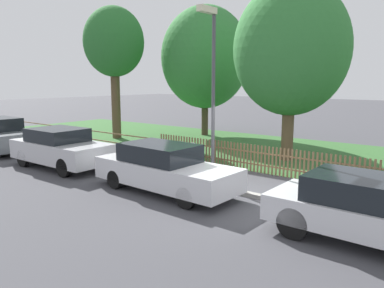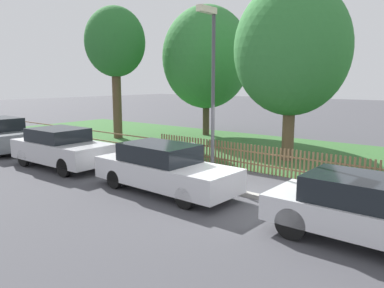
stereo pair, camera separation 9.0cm
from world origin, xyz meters
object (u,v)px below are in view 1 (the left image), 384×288
at_px(parked_car_black_saloon, 61,148).
at_px(tree_mid_park, 291,50).
at_px(parked_car_red_compact, 362,208).
at_px(tree_behind_motorcycle, 205,58).
at_px(parked_car_navy_estate, 164,168).
at_px(tree_nearest_kerb, 114,43).
at_px(street_lamp, 211,75).
at_px(covered_motorcycle, 182,152).

relative_size(parked_car_black_saloon, tree_mid_park, 0.60).
distance_m(parked_car_red_compact, tree_behind_motorcycle, 15.83).
distance_m(parked_car_navy_estate, tree_mid_park, 7.52).
xyz_separation_m(parked_car_black_saloon, parked_car_red_compact, (10.60, 0.02, -0.06)).
distance_m(tree_nearest_kerb, street_lamp, 10.96).
distance_m(parked_car_black_saloon, street_lamp, 6.52).
xyz_separation_m(parked_car_navy_estate, covered_motorcycle, (-1.35, 2.46, -0.06)).
relative_size(tree_nearest_kerb, tree_mid_park, 1.02).
height_order(tree_behind_motorcycle, street_lamp, tree_behind_motorcycle).
height_order(tree_nearest_kerb, tree_mid_park, tree_nearest_kerb).
relative_size(covered_motorcycle, tree_behind_motorcycle, 0.27).
xyz_separation_m(parked_car_black_saloon, street_lamp, (5.76, 1.59, 2.63)).
bearing_deg(parked_car_navy_estate, tree_behind_motorcycle, 122.08).
xyz_separation_m(parked_car_navy_estate, tree_mid_park, (0.90, 6.47, 3.73)).
bearing_deg(parked_car_black_saloon, tree_nearest_kerb, 122.28).
height_order(parked_car_black_saloon, covered_motorcycle, parked_car_black_saloon).
height_order(parked_car_red_compact, covered_motorcycle, parked_car_red_compact).
distance_m(parked_car_navy_estate, street_lamp, 3.13).
height_order(tree_mid_park, street_lamp, tree_mid_park).
bearing_deg(covered_motorcycle, parked_car_red_compact, -15.41).
relative_size(parked_car_navy_estate, tree_mid_park, 0.65).
distance_m(covered_motorcycle, street_lamp, 3.51).
xyz_separation_m(tree_nearest_kerb, tree_mid_park, (10.09, 0.44, -0.82)).
bearing_deg(parked_car_red_compact, parked_car_black_saloon, -179.59).
bearing_deg(tree_behind_motorcycle, street_lamp, -52.55).
relative_size(parked_car_black_saloon, tree_nearest_kerb, 0.58).
distance_m(covered_motorcycle, tree_behind_motorcycle, 9.79).
relative_size(covered_motorcycle, street_lamp, 0.38).
xyz_separation_m(parked_car_black_saloon, tree_behind_motorcycle, (-0.86, 10.23, 3.80)).
height_order(parked_car_navy_estate, parked_car_red_compact, parked_car_navy_estate).
bearing_deg(parked_car_navy_estate, parked_car_red_compact, 0.60).
bearing_deg(tree_mid_park, parked_car_red_compact, -55.16).
bearing_deg(covered_motorcycle, parked_car_navy_estate, -56.17).
bearing_deg(street_lamp, tree_nearest_kerb, 155.15).
xyz_separation_m(tree_behind_motorcycle, street_lamp, (6.62, -8.64, -1.17)).
height_order(parked_car_navy_estate, tree_mid_park, tree_mid_park).
xyz_separation_m(tree_behind_motorcycle, tree_mid_park, (6.91, -3.66, -0.12)).
bearing_deg(tree_mid_park, parked_car_navy_estate, -97.92).
bearing_deg(tree_nearest_kerb, tree_behind_motorcycle, 52.21).
height_order(tree_nearest_kerb, tree_behind_motorcycle, tree_behind_motorcycle).
relative_size(tree_behind_motorcycle, tree_mid_park, 1.06).
distance_m(parked_car_black_saloon, tree_mid_park, 9.65).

